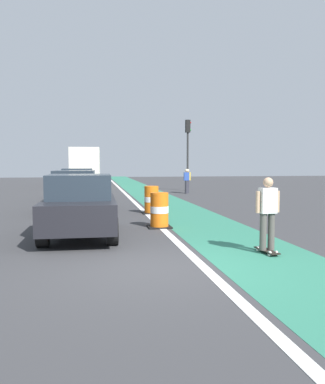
# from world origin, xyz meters

# --- Properties ---
(ground_plane) EXTENTS (100.00, 100.00, 0.00)m
(ground_plane) POSITION_xyz_m (0.00, 0.00, 0.00)
(ground_plane) COLOR #38383A
(bike_lane_strip) EXTENTS (2.50, 80.00, 0.01)m
(bike_lane_strip) POSITION_xyz_m (2.40, 12.00, 0.00)
(bike_lane_strip) COLOR #2D755B
(bike_lane_strip) RESTS_ON ground
(lane_divider_stripe) EXTENTS (0.20, 80.00, 0.01)m
(lane_divider_stripe) POSITION_xyz_m (0.90, 12.00, 0.01)
(lane_divider_stripe) COLOR silver
(lane_divider_stripe) RESTS_ON ground
(skateboarder_on_lane) EXTENTS (0.57, 0.82, 1.69)m
(skateboarder_on_lane) POSITION_xyz_m (2.61, 0.72, 0.91)
(skateboarder_on_lane) COLOR black
(skateboarder_on_lane) RESTS_ON ground
(parked_sedan_nearest) EXTENTS (1.98, 4.13, 1.70)m
(parked_sedan_nearest) POSITION_xyz_m (-1.52, 3.45, 0.83)
(parked_sedan_nearest) COLOR black
(parked_sedan_nearest) RESTS_ON ground
(parked_sedan_second) EXTENTS (2.02, 4.16, 1.70)m
(parked_sedan_second) POSITION_xyz_m (-1.92, 9.26, 0.83)
(parked_sedan_second) COLOR black
(parked_sedan_second) RESTS_ON ground
(parked_sedan_third) EXTENTS (1.97, 4.13, 1.70)m
(parked_sedan_third) POSITION_xyz_m (-2.03, 15.17, 0.83)
(parked_sedan_third) COLOR #9EA0A5
(parked_sedan_third) RESTS_ON ground
(traffic_barrel_front) EXTENTS (0.73, 0.73, 1.09)m
(traffic_barrel_front) POSITION_xyz_m (0.85, 4.63, 0.53)
(traffic_barrel_front) COLOR orange
(traffic_barrel_front) RESTS_ON ground
(traffic_barrel_mid) EXTENTS (0.73, 0.73, 1.09)m
(traffic_barrel_mid) POSITION_xyz_m (1.11, 8.09, 0.53)
(traffic_barrel_mid) COLOR orange
(traffic_barrel_mid) RESTS_ON ground
(delivery_truck_down_block) EXTENTS (2.51, 7.65, 3.23)m
(delivery_truck_down_block) POSITION_xyz_m (-1.73, 27.01, 1.85)
(delivery_truck_down_block) COLOR silver
(delivery_truck_down_block) RESTS_ON ground
(traffic_light_corner) EXTENTS (0.41, 0.32, 5.10)m
(traffic_light_corner) POSITION_xyz_m (5.61, 20.56, 3.50)
(traffic_light_corner) COLOR #2D2D2D
(traffic_light_corner) RESTS_ON ground
(pedestrian_crossing) EXTENTS (0.34, 0.20, 1.61)m
(pedestrian_crossing) POSITION_xyz_m (5.03, 18.13, 0.86)
(pedestrian_crossing) COLOR #33333D
(pedestrian_crossing) RESTS_ON ground
(pedestrian_waiting) EXTENTS (0.34, 0.20, 1.61)m
(pedestrian_waiting) POSITION_xyz_m (4.89, 17.92, 0.86)
(pedestrian_waiting) COLOR #33333D
(pedestrian_waiting) RESTS_ON ground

